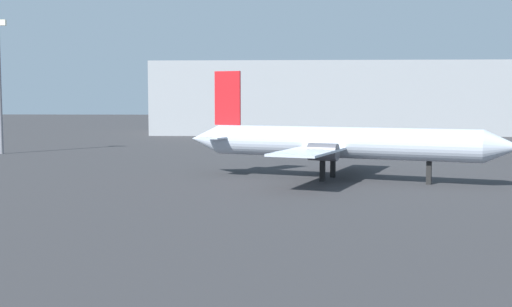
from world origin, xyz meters
TOP-DOWN VIEW (x-y plane):
  - airplane_on_taxiway at (2.63, 50.50)m, footprint 31.56×22.32m
  - terminal_building at (12.62, 133.90)m, footprint 88.32×24.11m

SIDE VIEW (x-z plane):
  - airplane_on_taxiway at x=2.63m, z-range -1.71..8.94m
  - terminal_building at x=12.62m, z-range 0.00..15.79m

